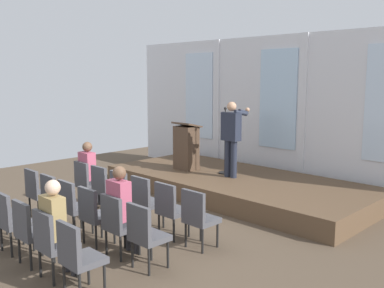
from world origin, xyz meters
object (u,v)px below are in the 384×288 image
(chair_r1_c3, at_px, (94,212))
(chair_r0_c2, at_px, (124,192))
(audience_r2_c4, at_px, (57,224))
(chair_r2_c2, at_px, (11,218))
(lectern, at_px, (186,147))
(chair_r1_c5, at_px, (145,232))
(chair_r0_c0, at_px, (86,181))
(speaker, at_px, (231,134))
(chair_r1_c1, at_px, (55,197))
(audience_r0_c0, at_px, (90,170))
(chair_r1_c4, at_px, (118,222))
(chair_r2_c4, at_px, (52,240))
(chair_r2_c5, at_px, (78,254))
(chair_r0_c1, at_px, (104,186))
(chair_r0_c4, at_px, (170,207))
(chair_r0_c5, at_px, (198,215))
(chair_r0_c3, at_px, (146,199))
(chair_r1_c0, at_px, (38,190))
(audience_r1_c4, at_px, (122,206))
(chair_r2_c3, at_px, (30,229))
(mic_stand, at_px, (225,159))
(chair_r1_c2, at_px, (73,204))

(chair_r1_c3, bearing_deg, chair_r0_c2, 121.33)
(audience_r2_c4, bearing_deg, chair_r2_c2, -176.36)
(lectern, relative_size, chair_r1_c5, 1.23)
(audience_r2_c4, bearing_deg, chair_r0_c0, 141.71)
(speaker, distance_m, chair_r1_c1, 4.00)
(audience_r0_c0, height_order, chair_r1_c1, audience_r0_c0)
(chair_r0_c0, bearing_deg, chair_r1_c3, -28.70)
(chair_r0_c0, height_order, chair_r1_c5, same)
(chair_r1_c4, height_order, chair_r2_c4, same)
(chair_r1_c3, xyz_separation_m, chair_r2_c5, (1.27, -1.04, 0.00))
(chair_r0_c1, bearing_deg, chair_r1_c1, -90.00)
(lectern, distance_m, chair_r0_c4, 3.55)
(speaker, height_order, chair_r0_c5, speaker)
(chair_r0_c1, height_order, chair_r0_c2, same)
(lectern, relative_size, chair_r0_c0, 1.23)
(chair_r0_c2, relative_size, chair_r0_c3, 1.00)
(chair_r1_c1, distance_m, chair_r2_c4, 2.17)
(chair_r0_c4, xyz_separation_m, chair_r1_c0, (-2.54, -1.04, 0.00))
(audience_r0_c0, height_order, chair_r1_c3, audience_r0_c0)
(chair_r0_c4, bearing_deg, chair_r0_c0, 180.00)
(chair_r2_c5, bearing_deg, chair_r1_c3, 140.60)
(chair_r1_c4, bearing_deg, audience_r1_c4, 90.00)
(chair_r0_c2, bearing_deg, chair_r0_c5, 0.00)
(chair_r1_c3, xyz_separation_m, chair_r2_c2, (-0.63, -1.04, 0.00))
(audience_r0_c0, xyz_separation_m, chair_r1_c0, (-0.00, -1.12, -0.21))
(chair_r1_c4, bearing_deg, chair_r2_c5, -58.67)
(chair_r1_c1, height_order, audience_r1_c4, audience_r1_c4)
(chair_r0_c1, height_order, chair_r1_c1, same)
(audience_r1_c4, bearing_deg, speaker, 105.06)
(chair_r0_c5, bearing_deg, audience_r0_c0, 178.55)
(chair_r2_c3, bearing_deg, audience_r2_c4, 7.24)
(lectern, relative_size, chair_r1_c0, 1.23)
(chair_r0_c4, xyz_separation_m, chair_r2_c3, (-0.63, -2.08, 0.00))
(lectern, xyz_separation_m, chair_r1_c4, (2.32, -3.69, -0.43))
(speaker, bearing_deg, chair_r2_c4, -78.32)
(chair_r0_c4, bearing_deg, chair_r0_c2, 180.00)
(chair_r0_c5, bearing_deg, chair_r1_c0, -161.81)
(mic_stand, relative_size, chair_r0_c4, 1.65)
(mic_stand, bearing_deg, audience_r2_c4, -74.88)
(chair_r1_c5, bearing_deg, audience_r0_c0, 160.51)
(chair_r0_c1, distance_m, chair_r2_c4, 2.82)
(speaker, relative_size, chair_r1_c0, 1.80)
(chair_r1_c2, height_order, audience_r2_c4, audience_r2_c4)
(lectern, bearing_deg, chair_r2_c2, -77.52)
(chair_r0_c3, relative_size, chair_r0_c4, 1.00)
(chair_r0_c0, distance_m, audience_r0_c0, 0.22)
(chair_r0_c2, distance_m, chair_r1_c5, 2.17)
(chair_r0_c0, distance_m, chair_r1_c2, 1.64)
(speaker, height_order, chair_r0_c2, speaker)
(lectern, distance_m, chair_r1_c3, 4.08)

